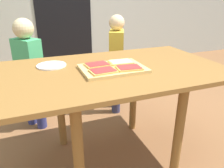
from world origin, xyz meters
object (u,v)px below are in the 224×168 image
Objects in this scene: cutting_board at (113,69)px; child_left at (29,69)px; dining_table at (113,82)px; pizza_slice_near_right at (129,68)px; pizza_slice_near_left at (103,71)px; child_right at (116,59)px; pizza_slice_far_left at (97,65)px; pizza_slice_far_right at (121,62)px; plate_white_left at (51,65)px.

child_left is at bearing 124.33° from cutting_board.
dining_table is 0.88m from child_left.
child_left is (-0.51, 0.74, -0.17)m from cutting_board.
pizza_slice_near_right is at bearing -54.03° from child_left.
dining_table is 9.09× the size of pizza_slice_near_left.
pizza_slice_far_left is at bearing -120.99° from child_right.
pizza_slice_near_right and pizza_slice_far_right have the same top height.
child_right is at bearing 59.01° from pizza_slice_far_left.
pizza_slice_near_right is (0.17, -0.00, 0.00)m from pizza_slice_near_left.
child_left reaches higher than pizza_slice_far_left.
cutting_board is 0.11m from pizza_slice_far_left.
plate_white_left is at bearing 159.75° from pizza_slice_far_right.
pizza_slice_far_left is 0.13m from pizza_slice_near_left.
pizza_slice_far_left is at bearing 140.89° from pizza_slice_near_right.
pizza_slice_far_right is at bearing -1.01° from pizza_slice_far_left.
child_right reaches higher than pizza_slice_near_right.
pizza_slice_near_left is (-0.01, -0.13, 0.00)m from pizza_slice_far_left.
cutting_board is 0.11m from pizza_slice_near_left.
child_right reaches higher than pizza_slice_far_left.
child_left is 1.00× the size of child_right.
pizza_slice_near_right is at bearing -33.72° from plate_white_left.
plate_white_left is (-0.36, 0.23, -0.00)m from cutting_board.
pizza_slice_far_left is 0.83× the size of plate_white_left.
dining_table is 0.43m from plate_white_left.
pizza_slice_near_left is 0.17m from pizza_slice_near_right.
child_left is (-0.42, 0.81, -0.19)m from pizza_slice_near_left.
pizza_slice_near_left is 0.40m from plate_white_left.
cutting_board is 2.05× the size of plate_white_left.
dining_table is 0.19m from pizza_slice_near_left.
child_left reaches higher than cutting_board.
pizza_slice_far_left and pizza_slice_near_left have the same top height.
dining_table is 9.16× the size of pizza_slice_far_right.
pizza_slice_near_right is 1.02× the size of pizza_slice_far_right.
child_right is (0.70, 0.55, -0.17)m from plate_white_left.
child_right is (0.85, 0.03, -0.01)m from child_left.
dining_table is at bearing 44.28° from pizza_slice_near_left.
pizza_slice_far_right reaches higher than plate_white_left.
child_left reaches higher than pizza_slice_near_left.
cutting_board is at bearing -113.78° from child_right.
pizza_slice_far_right is at bearing 37.47° from cutting_board.
cutting_board is (-0.01, -0.03, 0.11)m from dining_table.
child_right is (0.33, 0.74, -0.07)m from dining_table.
pizza_slice_far_left is at bearing 178.99° from pizza_slice_far_right.
child_left is at bearing 126.18° from dining_table.
cutting_board is 2.48× the size of pizza_slice_near_left.
child_left reaches higher than plate_white_left.
cutting_board is 0.40× the size of child_right.
pizza_slice_far_right is at bearing 37.19° from pizza_slice_near_left.
pizza_slice_far_right is 0.47m from plate_white_left.
cutting_board is 0.40× the size of child_left.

